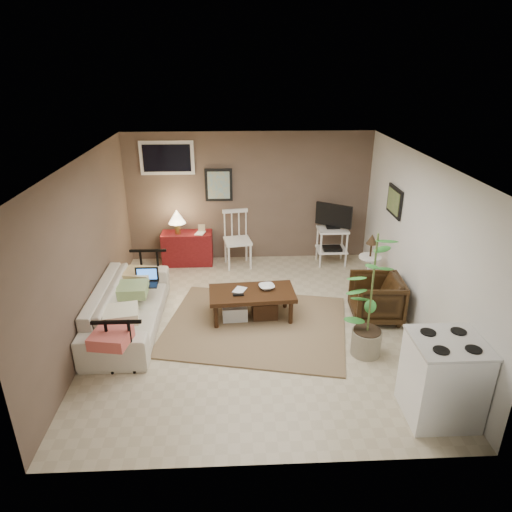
{
  "coord_description": "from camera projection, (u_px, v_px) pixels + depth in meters",
  "views": [
    {
      "loc": [
        -0.26,
        -5.69,
        3.53
      ],
      "look_at": [
        0.03,
        0.35,
        0.94
      ],
      "focal_mm": 32.0,
      "sensor_mm": 36.0,
      "label": 1
    }
  ],
  "objects": [
    {
      "name": "rug",
      "position": [
        256.0,
        325.0,
        6.6
      ],
      "size": [
        2.9,
        2.51,
        0.02
      ],
      "primitive_type": "cube",
      "rotation": [
        0.0,
        0.0,
        -0.21
      ],
      "color": "#856B4D",
      "rests_on": "floor"
    },
    {
      "name": "art_back",
      "position": [
        219.0,
        185.0,
        8.3
      ],
      "size": [
        0.5,
        0.03,
        0.6
      ],
      "primitive_type": "cube",
      "color": "black"
    },
    {
      "name": "spindle_chair",
      "position": [
        237.0,
        241.0,
        8.38
      ],
      "size": [
        0.54,
        0.54,
        1.04
      ],
      "color": "white",
      "rests_on": "floor"
    },
    {
      "name": "book_console",
      "position": [
        196.0,
        228.0,
        8.32
      ],
      "size": [
        0.16,
        0.06,
        0.21
      ],
      "primitive_type": "imported",
      "rotation": [
        0.0,
        0.0,
        -0.27
      ],
      "color": "#351D0E",
      "rests_on": "red_console"
    },
    {
      "name": "bowl",
      "position": [
        267.0,
        282.0,
        6.67
      ],
      "size": [
        0.23,
        0.1,
        0.23
      ],
      "primitive_type": "imported",
      "rotation": [
        0.0,
        0.0,
        0.21
      ],
      "color": "#351D0E",
      "rests_on": "coffee_table"
    },
    {
      "name": "red_console",
      "position": [
        187.0,
        245.0,
        8.49
      ],
      "size": [
        0.93,
        0.41,
        1.07
      ],
      "color": "maroon",
      "rests_on": "floor"
    },
    {
      "name": "armchair",
      "position": [
        376.0,
        296.0,
        6.67
      ],
      "size": [
        0.69,
        0.74,
        0.72
      ],
      "primitive_type": "imported",
      "rotation": [
        0.0,
        0.0,
        -1.63
      ],
      "color": "black",
      "rests_on": "floor"
    },
    {
      "name": "art_right",
      "position": [
        395.0,
        201.0,
        7.09
      ],
      "size": [
        0.03,
        0.6,
        0.45
      ],
      "primitive_type": "cube",
      "color": "black"
    },
    {
      "name": "potted_plant",
      "position": [
        372.0,
        292.0,
        5.63
      ],
      "size": [
        0.43,
        0.43,
        1.7
      ],
      "color": "gray",
      "rests_on": "floor"
    },
    {
      "name": "stove",
      "position": [
        443.0,
        379.0,
        4.77
      ],
      "size": [
        0.73,
        0.68,
        0.95
      ],
      "color": "white",
      "rests_on": "floor"
    },
    {
      "name": "tv_stand",
      "position": [
        333.0,
        233.0,
        8.41
      ],
      "size": [
        0.6,
        0.45,
        1.16
      ],
      "color": "white",
      "rests_on": "floor"
    },
    {
      "name": "window",
      "position": [
        167.0,
        158.0,
        8.07
      ],
      "size": [
        0.96,
        0.03,
        0.6
      ],
      "primitive_type": "cube",
      "color": "white"
    },
    {
      "name": "coffee_table",
      "position": [
        251.0,
        303.0,
        6.7
      ],
      "size": [
        1.28,
        0.72,
        0.47
      ],
      "color": "#351D0E",
      "rests_on": "floor"
    },
    {
      "name": "floor",
      "position": [
        255.0,
        325.0,
        6.63
      ],
      "size": [
        5.0,
        5.0,
        0.0
      ],
      "primitive_type": "plane",
      "color": "#C1B293",
      "rests_on": "ground"
    },
    {
      "name": "sofa_pillows",
      "position": [
        127.0,
        302.0,
        6.15
      ],
      "size": [
        0.43,
        2.12,
        0.15
      ],
      "primitive_type": null,
      "color": "#F5F0CB",
      "rests_on": "sofa"
    },
    {
      "name": "laptop",
      "position": [
        147.0,
        279.0,
        6.74
      ],
      "size": [
        0.34,
        0.25,
        0.23
      ],
      "color": "black",
      "rests_on": "sofa"
    },
    {
      "name": "book_table",
      "position": [
        235.0,
        283.0,
        6.64
      ],
      "size": [
        0.15,
        0.08,
        0.22
      ],
      "primitive_type": "imported",
      "rotation": [
        0.0,
        0.0,
        -0.41
      ],
      "color": "#351D0E",
      "rests_on": "coffee_table"
    },
    {
      "name": "sofa_end_rails",
      "position": [
        137.0,
        303.0,
        6.46
      ],
      "size": [
        0.6,
        2.22,
        0.75
      ],
      "primitive_type": null,
      "color": "black",
      "rests_on": "floor"
    },
    {
      "name": "sofa",
      "position": [
        128.0,
        300.0,
        6.43
      ],
      "size": [
        0.65,
        2.23,
        0.87
      ],
      "primitive_type": "imported",
      "rotation": [
        0.0,
        0.0,
        1.57
      ],
      "color": "silver",
      "rests_on": "floor"
    },
    {
      "name": "side_table",
      "position": [
        370.0,
        256.0,
        7.45
      ],
      "size": [
        0.36,
        0.36,
        0.97
      ],
      "color": "white",
      "rests_on": "floor"
    }
  ]
}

